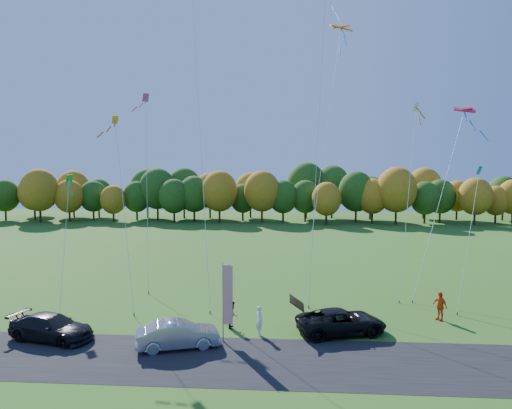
# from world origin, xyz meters

# --- Properties ---
(ground) EXTENTS (160.00, 160.00, 0.00)m
(ground) POSITION_xyz_m (0.00, 0.00, 0.00)
(ground) COLOR #2C5717
(asphalt_strip) EXTENTS (90.00, 6.00, 0.01)m
(asphalt_strip) POSITION_xyz_m (0.00, -4.00, 0.01)
(asphalt_strip) COLOR black
(asphalt_strip) RESTS_ON ground
(tree_line) EXTENTS (116.00, 12.00, 10.00)m
(tree_line) POSITION_xyz_m (0.00, 55.00, 0.00)
(tree_line) COLOR #1E4711
(tree_line) RESTS_ON ground
(black_suv) EXTENTS (5.60, 3.68, 1.43)m
(black_suv) POSITION_xyz_m (5.35, 0.09, 0.72)
(black_suv) COLOR black
(black_suv) RESTS_ON ground
(silver_sedan) EXTENTS (4.65, 2.83, 1.45)m
(silver_sedan) POSITION_xyz_m (-3.54, -2.62, 0.72)
(silver_sedan) COLOR #B9B9BE
(silver_sedan) RESTS_ON ground
(dark_truck_a) EXTENTS (5.18, 3.03, 1.41)m
(dark_truck_a) POSITION_xyz_m (-10.85, -1.97, 0.70)
(dark_truck_a) COLOR black
(dark_truck_a) RESTS_ON ground
(person_tailgate_a) EXTENTS (0.56, 0.70, 1.69)m
(person_tailgate_a) POSITION_xyz_m (0.66, -0.45, 0.84)
(person_tailgate_a) COLOR white
(person_tailgate_a) RESTS_ON ground
(person_tailgate_b) EXTENTS (0.66, 0.82, 1.60)m
(person_tailgate_b) POSITION_xyz_m (-1.05, 0.68, 0.80)
(person_tailgate_b) COLOR gray
(person_tailgate_b) RESTS_ON ground
(person_east) EXTENTS (0.91, 1.13, 1.80)m
(person_east) POSITION_xyz_m (11.81, 2.97, 0.90)
(person_east) COLOR #E45115
(person_east) RESTS_ON ground
(feather_flag) EXTENTS (0.57, 0.13, 4.38)m
(feather_flag) POSITION_xyz_m (-1.07, -1.56, 2.69)
(feather_flag) COLOR #999999
(feather_flag) RESTS_ON ground
(kite_delta_blue) EXTENTS (4.55, 9.86, 32.57)m
(kite_delta_blue) POSITION_xyz_m (-4.43, 7.63, 16.00)
(kite_delta_blue) COLOR #4C3F33
(kite_delta_blue) RESTS_ON ground
(kite_parafoil_orange) EXTENTS (5.90, 12.92, 23.22)m
(kite_parafoil_orange) POSITION_xyz_m (5.16, 11.55, 11.40)
(kite_parafoil_orange) COLOR #4C3F33
(kite_parafoil_orange) RESTS_ON ground
(kite_delta_red) EXTENTS (2.78, 8.76, 25.25)m
(kite_delta_red) POSITION_xyz_m (4.51, 8.88, 12.67)
(kite_delta_red) COLOR #4C3F33
(kite_delta_red) RESTS_ON ground
(kite_parafoil_rainbow) EXTENTS (7.87, 8.52, 15.16)m
(kite_parafoil_rainbow) POSITION_xyz_m (14.17, 10.59, 7.39)
(kite_parafoil_rainbow) COLOR #4C3F33
(kite_parafoil_rainbow) RESTS_ON ground
(kite_diamond_yellow) EXTENTS (3.72, 6.32, 13.81)m
(kite_diamond_yellow) POSITION_xyz_m (-9.28, 5.33, 6.73)
(kite_diamond_yellow) COLOR #4C3F33
(kite_diamond_yellow) RESTS_ON ground
(kite_diamond_green) EXTENTS (2.73, 6.90, 9.36)m
(kite_diamond_green) POSITION_xyz_m (-13.05, 4.16, 4.50)
(kite_diamond_green) COLOR #4C3F33
(kite_diamond_green) RESTS_ON ground
(kite_diamond_white) EXTENTS (3.38, 7.68, 15.45)m
(kite_diamond_white) POSITION_xyz_m (11.52, 9.99, 7.48)
(kite_diamond_white) COLOR #4C3F33
(kite_diamond_white) RESTS_ON ground
(kite_diamond_pink) EXTENTS (3.22, 8.98, 16.83)m
(kite_diamond_pink) POSITION_xyz_m (-9.63, 11.82, 8.15)
(kite_diamond_pink) COLOR #4C3F33
(kite_diamond_pink) RESTS_ON ground
(kite_diamond_blue_low) EXTENTS (2.64, 3.15, 9.97)m
(kite_diamond_blue_low) POSITION_xyz_m (14.34, 5.32, 4.78)
(kite_diamond_blue_low) COLOR #4C3F33
(kite_diamond_blue_low) RESTS_ON ground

